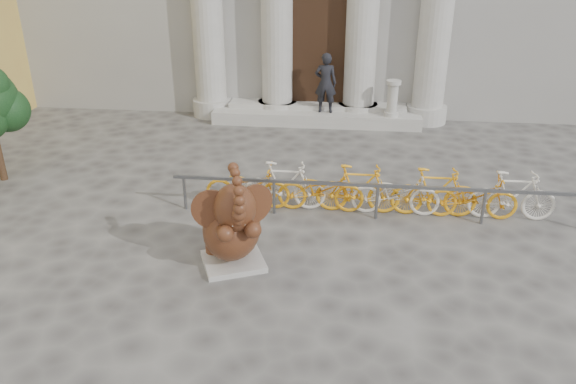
# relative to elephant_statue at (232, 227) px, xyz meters

# --- Properties ---
(ground) EXTENTS (80.00, 80.00, 0.00)m
(ground) POSITION_rel_elephant_statue_xyz_m (0.86, -1.44, -0.71)
(ground) COLOR #474442
(ground) RESTS_ON ground
(entrance_steps) EXTENTS (6.00, 1.20, 0.36)m
(entrance_steps) POSITION_rel_elephant_statue_xyz_m (0.86, 7.96, -0.53)
(entrance_steps) COLOR #A8A59E
(entrance_steps) RESTS_ON ground
(elephant_statue) EXTENTS (1.33, 1.55, 1.96)m
(elephant_statue) POSITION_rel_elephant_statue_xyz_m (0.00, 0.00, 0.00)
(elephant_statue) COLOR #A8A59E
(elephant_statue) RESTS_ON ground
(bike_rack) EXTENTS (8.00, 0.53, 1.00)m
(bike_rack) POSITION_rel_elephant_statue_xyz_m (2.40, 2.22, -0.21)
(bike_rack) COLOR slate
(bike_rack) RESTS_ON ground
(pedestrian) EXTENTS (0.64, 0.44, 1.70)m
(pedestrian) POSITION_rel_elephant_statue_xyz_m (1.11, 7.84, 0.50)
(pedestrian) COLOR black
(pedestrian) RESTS_ON entrance_steps
(balustrade_post) EXTENTS (0.41, 0.41, 1.01)m
(balustrade_post) POSITION_rel_elephant_statue_xyz_m (3.00, 7.66, 0.12)
(balustrade_post) COLOR #A8A59E
(balustrade_post) RESTS_ON entrance_steps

